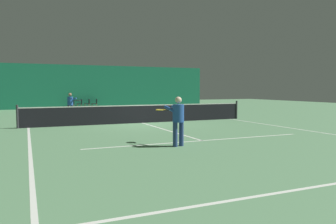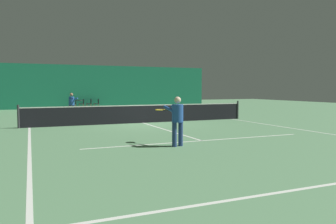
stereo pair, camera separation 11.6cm
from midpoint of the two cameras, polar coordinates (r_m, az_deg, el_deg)
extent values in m
plane|color=#56845B|center=(17.26, -4.21, -1.90)|extent=(60.00, 60.00, 0.00)
cube|color=#196B4C|center=(31.35, -12.86, 4.33)|extent=(23.00, 0.12, 3.95)
cube|color=silver|center=(28.75, -11.85, 0.44)|extent=(11.00, 0.10, 0.00)
cube|color=silver|center=(23.38, -9.26, -0.36)|extent=(8.25, 0.10, 0.00)
cube|color=silver|center=(11.43, 6.19, -4.99)|extent=(8.25, 0.10, 0.00)
cube|color=silver|center=(16.36, -22.80, -2.54)|extent=(0.10, 23.80, 0.00)
cube|color=silver|center=(19.71, 11.11, -1.21)|extent=(0.10, 23.80, 0.00)
cube|color=silver|center=(17.26, -4.21, -1.89)|extent=(0.10, 12.80, 0.00)
cube|color=black|center=(17.21, -4.22, -0.33)|extent=(11.90, 0.02, 0.95)
cube|color=white|center=(17.19, -4.23, 1.17)|extent=(11.90, 0.02, 0.05)
cylinder|color=#333338|center=(16.31, -24.43, -0.72)|extent=(0.10, 0.10, 1.07)
cylinder|color=#333338|center=(19.93, 12.20, 0.37)|extent=(0.10, 0.10, 1.07)
cylinder|color=navy|center=(10.17, 1.45, -3.95)|extent=(0.17, 0.17, 0.76)
cylinder|color=navy|center=(10.32, 2.53, -3.83)|extent=(0.17, 0.17, 0.76)
cylinder|color=#234C99|center=(10.18, 2.00, -0.23)|extent=(0.43, 0.43, 0.55)
sphere|color=beige|center=(10.15, 2.01, 2.09)|extent=(0.21, 0.21, 0.21)
cylinder|color=#234C99|center=(10.28, 0.52, 0.52)|extent=(0.21, 0.53, 0.22)
cylinder|color=#234C99|center=(10.45, 1.78, 0.57)|extent=(0.21, 0.53, 0.22)
cylinder|color=black|center=(10.69, -0.15, 0.30)|extent=(0.10, 0.30, 0.03)
torus|color=gold|center=(10.94, -1.07, 0.38)|extent=(0.40, 0.40, 0.03)
cylinder|color=silver|center=(10.94, -1.07, 0.38)|extent=(0.33, 0.33, 0.00)
cylinder|color=#2D2D38|center=(21.69, -15.99, 0.17)|extent=(0.19, 0.19, 0.74)
cylinder|color=#2D2D38|center=(21.57, -16.54, 0.14)|extent=(0.19, 0.19, 0.74)
cylinder|color=#234C99|center=(21.59, -16.30, 1.85)|extent=(0.46, 0.46, 0.54)
sphere|color=#936B4C|center=(21.58, -16.32, 2.93)|extent=(0.21, 0.21, 0.21)
cylinder|color=#234C99|center=(21.45, -15.66, 2.18)|extent=(0.29, 0.51, 0.22)
cylinder|color=#234C99|center=(21.31, -16.30, 2.16)|extent=(0.29, 0.51, 0.22)
cylinder|color=black|center=(21.04, -15.43, 1.97)|extent=(0.15, 0.29, 0.03)
torus|color=black|center=(20.78, -14.99, 1.96)|extent=(0.43, 0.43, 0.03)
cylinder|color=silver|center=(20.78, -14.99, 1.96)|extent=(0.36, 0.36, 0.00)
cylinder|color=brown|center=(30.74, -16.41, 0.95)|extent=(0.03, 0.03, 0.39)
cylinder|color=brown|center=(30.36, -16.33, 0.92)|extent=(0.03, 0.03, 0.39)
cylinder|color=brown|center=(30.78, -15.71, 0.97)|extent=(0.03, 0.03, 0.39)
cylinder|color=brown|center=(30.41, -15.62, 0.94)|extent=(0.03, 0.03, 0.39)
cube|color=#232328|center=(30.56, -16.03, 1.36)|extent=(0.44, 0.44, 0.05)
cube|color=#232328|center=(30.58, -15.66, 1.79)|extent=(0.04, 0.44, 0.40)
cylinder|color=brown|center=(30.82, -15.16, 0.99)|extent=(0.03, 0.03, 0.39)
cylinder|color=brown|center=(30.45, -15.07, 0.95)|extent=(0.03, 0.03, 0.39)
cylinder|color=brown|center=(30.88, -14.46, 1.00)|extent=(0.03, 0.03, 0.39)
cylinder|color=brown|center=(30.50, -14.36, 0.97)|extent=(0.03, 0.03, 0.39)
cube|color=#232328|center=(30.65, -14.77, 1.39)|extent=(0.44, 0.44, 0.05)
cube|color=#232328|center=(30.67, -14.41, 1.82)|extent=(0.04, 0.44, 0.40)
cylinder|color=brown|center=(30.92, -13.92, 1.02)|extent=(0.03, 0.03, 0.39)
cylinder|color=brown|center=(30.55, -13.81, 0.98)|extent=(0.03, 0.03, 0.39)
cylinder|color=brown|center=(30.98, -13.23, 1.04)|extent=(0.03, 0.03, 0.39)
cylinder|color=brown|center=(30.61, -13.11, 1.00)|extent=(0.03, 0.03, 0.39)
cube|color=#232328|center=(30.75, -13.52, 1.42)|extent=(0.44, 0.44, 0.05)
cube|color=#232328|center=(30.78, -13.16, 1.85)|extent=(0.04, 0.44, 0.40)
cylinder|color=brown|center=(31.03, -12.69, 1.05)|extent=(0.03, 0.03, 0.39)
cylinder|color=brown|center=(30.66, -12.56, 1.01)|extent=(0.03, 0.03, 0.39)
cylinder|color=brown|center=(31.10, -12.00, 1.07)|extent=(0.03, 0.03, 0.39)
cylinder|color=brown|center=(30.73, -11.86, 1.03)|extent=(0.03, 0.03, 0.39)
cube|color=#232328|center=(30.87, -12.28, 1.45)|extent=(0.44, 0.44, 0.05)
cube|color=#232328|center=(30.90, -11.93, 1.87)|extent=(0.04, 0.44, 0.40)
camera|label=1|loc=(0.06, -89.74, 0.02)|focal=35.00mm
camera|label=2|loc=(0.06, 90.26, -0.02)|focal=35.00mm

